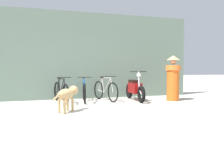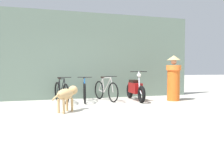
{
  "view_description": "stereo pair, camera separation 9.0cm",
  "coord_description": "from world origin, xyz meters",
  "px_view_note": "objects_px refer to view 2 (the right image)",
  "views": [
    {
      "loc": [
        -2.01,
        -6.44,
        1.14
      ],
      "look_at": [
        0.63,
        1.19,
        0.65
      ],
      "focal_mm": 42.0,
      "sensor_mm": 36.0,
      "label": 1
    },
    {
      "loc": [
        -1.93,
        -6.47,
        1.14
      ],
      "look_at": [
        0.63,
        1.19,
        0.65
      ],
      "focal_mm": 42.0,
      "sensor_mm": 36.0,
      "label": 2
    }
  ],
  "objects_px": {
    "bicycle_2": "(106,90)",
    "motorcycle": "(135,89)",
    "bicycle_0": "(61,92)",
    "bicycle_1": "(84,91)",
    "stray_dog": "(67,94)",
    "person_in_robes": "(174,77)"
  },
  "relations": [
    {
      "from": "motorcycle",
      "to": "bicycle_1",
      "type": "bearing_deg",
      "value": -91.81
    },
    {
      "from": "bicycle_2",
      "to": "motorcycle",
      "type": "distance_m",
      "value": 1.04
    },
    {
      "from": "bicycle_2",
      "to": "motorcycle",
      "type": "xyz_separation_m",
      "value": [
        1.0,
        -0.3,
        0.05
      ]
    },
    {
      "from": "motorcycle",
      "to": "person_in_robes",
      "type": "xyz_separation_m",
      "value": [
        1.26,
        -0.45,
        0.41
      ]
    },
    {
      "from": "bicycle_0",
      "to": "person_in_robes",
      "type": "bearing_deg",
      "value": 71.58
    },
    {
      "from": "bicycle_2",
      "to": "person_in_robes",
      "type": "distance_m",
      "value": 2.42
    },
    {
      "from": "bicycle_1",
      "to": "motorcycle",
      "type": "bearing_deg",
      "value": 93.34
    },
    {
      "from": "bicycle_2",
      "to": "stray_dog",
      "type": "xyz_separation_m",
      "value": [
        -1.65,
        -1.92,
        0.1
      ]
    },
    {
      "from": "stray_dog",
      "to": "person_in_robes",
      "type": "distance_m",
      "value": 4.08
    },
    {
      "from": "stray_dog",
      "to": "bicycle_0",
      "type": "bearing_deg",
      "value": 38.82
    },
    {
      "from": "bicycle_0",
      "to": "bicycle_1",
      "type": "height_order",
      "value": "bicycle_0"
    },
    {
      "from": "bicycle_0",
      "to": "bicycle_1",
      "type": "bearing_deg",
      "value": 78.49
    },
    {
      "from": "bicycle_0",
      "to": "bicycle_2",
      "type": "distance_m",
      "value": 1.54
    },
    {
      "from": "motorcycle",
      "to": "bicycle_0",
      "type": "bearing_deg",
      "value": -90.75
    },
    {
      "from": "person_in_robes",
      "to": "bicycle_2",
      "type": "bearing_deg",
      "value": 1.14
    },
    {
      "from": "bicycle_1",
      "to": "motorcycle",
      "type": "relative_size",
      "value": 0.86
    },
    {
      "from": "bicycle_2",
      "to": "motorcycle",
      "type": "bearing_deg",
      "value": 62.3
    },
    {
      "from": "bicycle_0",
      "to": "person_in_robes",
      "type": "distance_m",
      "value": 3.9
    },
    {
      "from": "bicycle_0",
      "to": "motorcycle",
      "type": "bearing_deg",
      "value": 76.05
    },
    {
      "from": "stray_dog",
      "to": "person_in_robes",
      "type": "xyz_separation_m",
      "value": [
        3.9,
        1.17,
        0.36
      ]
    },
    {
      "from": "bicycle_1",
      "to": "bicycle_2",
      "type": "distance_m",
      "value": 0.77
    },
    {
      "from": "stray_dog",
      "to": "person_in_robes",
      "type": "relative_size",
      "value": 0.56
    }
  ]
}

